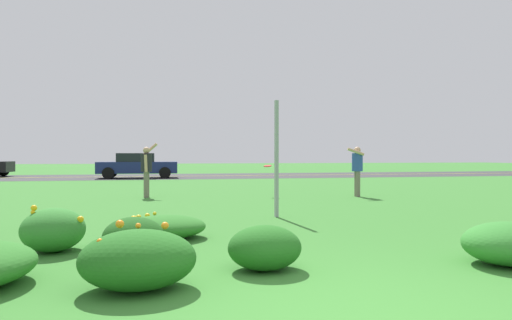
% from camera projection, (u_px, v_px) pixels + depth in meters
% --- Properties ---
extents(ground_plane, '(120.00, 120.00, 0.00)m').
position_uv_depth(ground_plane, '(203.00, 192.00, 15.96)').
color(ground_plane, '#387A2D').
extents(highway_strip, '(120.00, 7.82, 0.01)m').
position_uv_depth(highway_strip, '(185.00, 176.00, 28.46)').
color(highway_strip, '#38383A').
rests_on(highway_strip, ground).
extents(highway_center_stripe, '(120.00, 0.16, 0.00)m').
position_uv_depth(highway_center_stripe, '(185.00, 176.00, 28.46)').
color(highway_center_stripe, yellow).
rests_on(highway_center_stripe, ground).
extents(daylily_clump_mid_left, '(1.28, 1.08, 0.41)m').
position_uv_depth(daylily_clump_mid_left, '(165.00, 227.00, 7.05)').
color(daylily_clump_mid_left, '#2D7526').
rests_on(daylily_clump_mid_left, ground).
extents(daylily_clump_front_center, '(1.13, 0.92, 0.65)m').
position_uv_depth(daylily_clump_front_center, '(138.00, 259.00, 4.37)').
color(daylily_clump_front_center, '#23661E').
rests_on(daylily_clump_front_center, ground).
extents(daylily_clump_near_camera, '(0.84, 0.90, 0.64)m').
position_uv_depth(daylily_clump_near_camera, '(53.00, 230.00, 6.09)').
color(daylily_clump_near_camera, '#337F2D').
rests_on(daylily_clump_near_camera, ground).
extents(daylily_clump_mid_right, '(0.85, 0.73, 0.51)m').
position_uv_depth(daylily_clump_mid_right, '(265.00, 248.00, 5.11)').
color(daylily_clump_mid_right, '#23661E').
rests_on(daylily_clump_mid_right, ground).
extents(daylily_clump_front_right, '(0.79, 0.80, 0.51)m').
position_uv_depth(daylily_clump_front_right, '(133.00, 237.00, 5.80)').
color(daylily_clump_front_right, '#1E5619').
rests_on(daylily_clump_front_right, ground).
extents(daylily_clump_mid_center, '(1.13, 0.99, 0.52)m').
position_uv_depth(daylily_clump_mid_center, '(510.00, 243.00, 5.34)').
color(daylily_clump_mid_center, '#337F2D').
rests_on(daylily_clump_mid_center, ground).
extents(sign_post_near_path, '(0.07, 0.10, 2.48)m').
position_uv_depth(sign_post_near_path, '(276.00, 159.00, 9.51)').
color(sign_post_near_path, '#93969B').
rests_on(sign_post_near_path, ground).
extents(person_thrower_dark_shirt, '(0.52, 0.52, 1.72)m').
position_uv_depth(person_thrower_dark_shirt, '(147.00, 167.00, 14.00)').
color(person_thrower_dark_shirt, '#232328').
rests_on(person_thrower_dark_shirt, ground).
extents(person_catcher_blue_shirt, '(0.58, 0.52, 1.59)m').
position_uv_depth(person_catcher_blue_shirt, '(357.00, 167.00, 14.28)').
color(person_catcher_blue_shirt, '#2D4C9E').
rests_on(person_catcher_blue_shirt, ground).
extents(frisbee_red, '(0.26, 0.26, 0.08)m').
position_uv_depth(frisbee_red, '(268.00, 166.00, 14.46)').
color(frisbee_red, red).
extents(car_navy_center_left, '(4.50, 2.00, 1.45)m').
position_uv_depth(car_navy_center_left, '(137.00, 165.00, 26.15)').
color(car_navy_center_left, navy).
rests_on(car_navy_center_left, ground).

